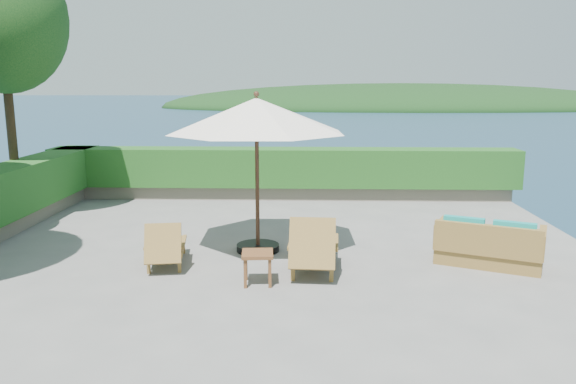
{
  "coord_description": "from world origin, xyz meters",
  "views": [
    {
      "loc": [
        0.63,
        -9.21,
        3.03
      ],
      "look_at": [
        0.3,
        0.8,
        1.1
      ],
      "focal_mm": 35.0,
      "sensor_mm": 36.0,
      "label": 1
    }
  ],
  "objects_px": {
    "lounge_left": "(166,246)",
    "side_table": "(258,258)",
    "patio_umbrella": "(257,117)",
    "wicker_loveseat": "(489,246)",
    "lounge_right": "(314,246)"
  },
  "relations": [
    {
      "from": "lounge_left",
      "to": "side_table",
      "type": "height_order",
      "value": "lounge_left"
    },
    {
      "from": "patio_umbrella",
      "to": "wicker_loveseat",
      "type": "relative_size",
      "value": 2.23
    },
    {
      "from": "patio_umbrella",
      "to": "lounge_right",
      "type": "relative_size",
      "value": 2.42
    },
    {
      "from": "lounge_right",
      "to": "wicker_loveseat",
      "type": "height_order",
      "value": "lounge_right"
    },
    {
      "from": "side_table",
      "to": "lounge_left",
      "type": "bearing_deg",
      "value": 152.79
    },
    {
      "from": "patio_umbrella",
      "to": "lounge_left",
      "type": "bearing_deg",
      "value": -148.86
    },
    {
      "from": "patio_umbrella",
      "to": "side_table",
      "type": "distance_m",
      "value": 2.68
    },
    {
      "from": "patio_umbrella",
      "to": "lounge_right",
      "type": "xyz_separation_m",
      "value": [
        1.01,
        -1.1,
        -2.04
      ]
    },
    {
      "from": "patio_umbrella",
      "to": "side_table",
      "type": "height_order",
      "value": "patio_umbrella"
    },
    {
      "from": "patio_umbrella",
      "to": "lounge_left",
      "type": "distance_m",
      "value": 2.73
    },
    {
      "from": "lounge_left",
      "to": "lounge_right",
      "type": "xyz_separation_m",
      "value": [
        2.49,
        -0.21,
        0.08
      ]
    },
    {
      "from": "lounge_right",
      "to": "patio_umbrella",
      "type": "bearing_deg",
      "value": 135.78
    },
    {
      "from": "patio_umbrella",
      "to": "wicker_loveseat",
      "type": "xyz_separation_m",
      "value": [
        3.99,
        -0.68,
        -2.13
      ]
    },
    {
      "from": "side_table",
      "to": "lounge_right",
      "type": "bearing_deg",
      "value": 36.12
    },
    {
      "from": "lounge_right",
      "to": "side_table",
      "type": "height_order",
      "value": "lounge_right"
    }
  ]
}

